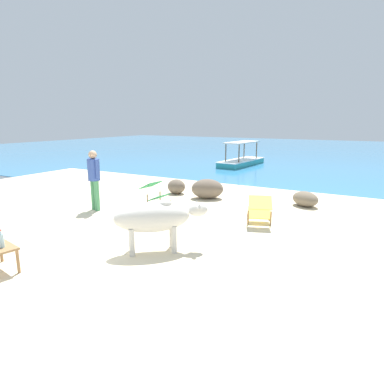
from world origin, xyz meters
The scene contains 11 objects.
sand_beach centered at (0.00, 0.00, 0.02)m, with size 18.00×14.00×0.04m, color beige.
water_surface centered at (0.00, 22.00, 0.00)m, with size 60.00×36.00×0.03m, color teal.
cow centered at (1.14, 0.17, 0.69)m, with size 1.56×1.42×0.99m.
bottle centered at (-0.44, -1.75, 0.59)m, with size 0.07×0.07×0.30m.
deck_chair_near centered at (-0.91, 3.02, 0.42)m, with size 0.84×0.65×0.68m.
deck_chair_far centered at (2.31, 2.70, 0.42)m, with size 0.77×0.90×0.68m.
person_standing centered at (-1.98, 1.75, 0.99)m, with size 0.49×0.32×1.62m.
shore_rock_large centered at (-1.15, 4.57, 0.28)m, with size 0.62×0.56×0.48m, color #6B5B4C.
shore_rock_medium centered at (0.06, 4.46, 0.35)m, with size 0.99×0.70×0.61m, color #6B5B4C.
shore_rock_small centered at (2.92, 4.97, 0.25)m, with size 0.80×0.57×0.43m, color #756651.
boat_teal centered at (-1.88, 12.45, 0.29)m, with size 1.50×3.77×1.29m.
Camera 1 is at (4.58, -4.55, 2.44)m, focal length 30.88 mm.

